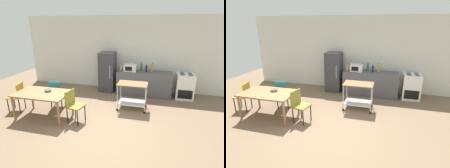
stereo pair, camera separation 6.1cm
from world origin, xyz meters
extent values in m
plane|color=brown|center=(0.00, 0.00, 0.00)|extent=(12.00, 12.00, 0.00)
cube|color=silver|center=(0.00, 3.20, 1.45)|extent=(8.40, 0.12, 2.90)
cube|color=#4C4C51|center=(0.90, 2.60, 0.45)|extent=(2.00, 0.64, 0.90)
cube|color=olive|center=(-1.71, 0.12, 0.73)|extent=(1.50, 0.90, 0.04)
cylinder|color=olive|center=(-2.40, -0.27, 0.35)|extent=(0.06, 0.06, 0.71)
cylinder|color=olive|center=(-1.02, -0.27, 0.35)|extent=(0.06, 0.06, 0.71)
cylinder|color=olive|center=(-2.40, 0.51, 0.35)|extent=(0.06, 0.06, 0.71)
cylinder|color=olive|center=(-1.02, 0.51, 0.35)|extent=(0.06, 0.06, 0.71)
cube|color=olive|center=(-0.70, 0.08, 0.47)|extent=(0.48, 0.48, 0.04)
cube|color=olive|center=(-0.87, 0.12, 0.69)|extent=(0.11, 0.38, 0.40)
cylinder|color=black|center=(-0.57, -0.12, 0.23)|extent=(0.03, 0.03, 0.45)
cylinder|color=black|center=(-0.50, 0.21, 0.23)|extent=(0.03, 0.03, 0.45)
cylinder|color=black|center=(-0.90, -0.05, 0.23)|extent=(0.03, 0.03, 0.45)
cylinder|color=black|center=(-0.83, 0.28, 0.23)|extent=(0.03, 0.03, 0.45)
cube|color=gold|center=(-2.79, 0.26, 0.47)|extent=(0.49, 0.49, 0.04)
cube|color=gold|center=(-2.62, 0.30, 0.69)|extent=(0.12, 0.38, 0.40)
cylinder|color=black|center=(-3.00, 0.38, 0.23)|extent=(0.03, 0.03, 0.45)
cylinder|color=black|center=(-2.91, 0.05, 0.23)|extent=(0.03, 0.03, 0.45)
cylinder|color=black|center=(-2.67, 0.47, 0.23)|extent=(0.03, 0.03, 0.45)
cylinder|color=black|center=(-2.59, 0.14, 0.23)|extent=(0.03, 0.03, 0.45)
cube|color=#1E666B|center=(-1.70, 0.86, 0.47)|extent=(0.46, 0.46, 0.04)
cube|color=#1E666B|center=(-1.67, 0.68, 0.69)|extent=(0.38, 0.10, 0.40)
cylinder|color=black|center=(-1.56, 1.05, 0.23)|extent=(0.03, 0.03, 0.45)
cylinder|color=black|center=(-1.90, 0.99, 0.23)|extent=(0.03, 0.03, 0.45)
cylinder|color=black|center=(-1.50, 0.72, 0.23)|extent=(0.03, 0.03, 0.45)
cylinder|color=black|center=(-1.84, 0.66, 0.23)|extent=(0.03, 0.03, 0.45)
cube|color=white|center=(2.35, 2.62, 0.45)|extent=(0.60, 0.60, 0.90)
cube|color=black|center=(2.35, 2.32, 0.25)|extent=(0.48, 0.01, 0.32)
cylinder|color=#47474C|center=(2.22, 2.50, 0.91)|extent=(0.16, 0.16, 0.02)
cylinder|color=#47474C|center=(2.48, 2.50, 0.91)|extent=(0.16, 0.16, 0.02)
cylinder|color=#47474C|center=(2.22, 2.74, 0.91)|extent=(0.16, 0.16, 0.02)
cylinder|color=#47474C|center=(2.48, 2.74, 0.91)|extent=(0.16, 0.16, 0.02)
cube|color=#333338|center=(-0.55, 2.70, 0.78)|extent=(0.60, 0.60, 1.55)
cylinder|color=silver|center=(-0.37, 2.39, 0.85)|extent=(0.02, 0.02, 0.50)
cube|color=brown|center=(0.65, 1.27, 0.83)|extent=(0.90, 0.56, 0.03)
cube|color=silver|center=(0.65, 1.27, 0.22)|extent=(0.83, 0.52, 0.02)
cylinder|color=silver|center=(0.23, 1.02, 0.45)|extent=(0.02, 0.02, 0.76)
sphere|color=black|center=(0.23, 1.02, 0.04)|extent=(0.07, 0.07, 0.07)
cylinder|color=silver|center=(1.07, 1.02, 0.45)|extent=(0.02, 0.02, 0.76)
sphere|color=black|center=(1.07, 1.02, 0.04)|extent=(0.07, 0.07, 0.07)
cylinder|color=silver|center=(0.23, 1.52, 0.45)|extent=(0.02, 0.02, 0.76)
sphere|color=black|center=(0.23, 1.52, 0.04)|extent=(0.07, 0.07, 0.07)
cylinder|color=silver|center=(1.07, 1.52, 0.45)|extent=(0.02, 0.02, 0.76)
sphere|color=black|center=(1.07, 1.52, 0.04)|extent=(0.07, 0.07, 0.07)
cylinder|color=gold|center=(0.03, 2.50, 1.00)|extent=(0.08, 0.08, 0.21)
cylinder|color=gold|center=(0.03, 2.50, 1.14)|extent=(0.04, 0.04, 0.06)
cylinder|color=black|center=(0.03, 2.50, 1.17)|extent=(0.04, 0.04, 0.01)
cube|color=silver|center=(0.37, 2.56, 1.03)|extent=(0.46, 0.34, 0.26)
cube|color=black|center=(0.33, 2.39, 1.03)|extent=(0.25, 0.01, 0.16)
cylinder|color=#1E6628|center=(0.77, 2.69, 1.03)|extent=(0.07, 0.07, 0.26)
cylinder|color=#1E6628|center=(0.77, 2.69, 1.18)|extent=(0.03, 0.03, 0.05)
cylinder|color=black|center=(0.77, 2.69, 1.22)|extent=(0.04, 0.04, 0.01)
cylinder|color=navy|center=(0.96, 2.59, 1.01)|extent=(0.07, 0.07, 0.23)
cylinder|color=navy|center=(0.96, 2.59, 1.14)|extent=(0.03, 0.03, 0.04)
cylinder|color=black|center=(0.96, 2.59, 1.17)|extent=(0.04, 0.04, 0.01)
cylinder|color=gold|center=(1.17, 2.68, 1.03)|extent=(0.08, 0.08, 0.25)
cylinder|color=gold|center=(1.17, 2.68, 1.18)|extent=(0.04, 0.04, 0.06)
cylinder|color=black|center=(1.17, 2.68, 1.22)|extent=(0.04, 0.04, 0.01)
cylinder|color=#4C4C4C|center=(-1.61, 0.24, 0.78)|extent=(0.19, 0.19, 0.06)
camera|label=1|loc=(1.35, -3.93, 2.56)|focal=28.80mm
camera|label=2|loc=(1.40, -3.91, 2.56)|focal=28.80mm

